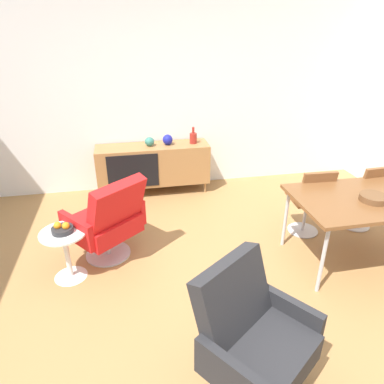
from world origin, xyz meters
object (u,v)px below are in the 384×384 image
vase_cobalt (193,138)px  vase_sculptural_dark (149,142)px  sideboard (153,164)px  dining_table (374,200)px  side_table_round (66,249)px  dining_chair_back_left (310,199)px  lounge_chair_red (108,219)px  fruit_bowl (62,229)px  wooden_bowl_on_table (373,198)px  armchair_black_shell (253,336)px  vase_ceramic_small (168,140)px  dining_chair_back_right (365,193)px

vase_cobalt → vase_sculptural_dark: (-0.63, 0.00, -0.02)m
sideboard → vase_cobalt: (0.59, 0.00, 0.36)m
dining_table → side_table_round: dining_table is taller
dining_chair_back_left → lounge_chair_red: bearing=-179.3°
vase_sculptural_dark → dining_table: 2.92m
dining_chair_back_left → side_table_round: dining_chair_back_left is taller
vase_cobalt → fruit_bowl: vase_cobalt is taller
sideboard → side_table_round: sideboard is taller
wooden_bowl_on_table → armchair_black_shell: (-1.60, -1.09, -0.30)m
vase_ceramic_small → fruit_bowl: size_ratio=0.74×
wooden_bowl_on_table → side_table_round: wooden_bowl_on_table is taller
armchair_black_shell → side_table_round: (-1.35, 1.45, -0.15)m
sideboard → fruit_bowl: bearing=-119.5°
lounge_chair_red → dining_table: bearing=-11.4°
dining_table → vase_cobalt: bearing=124.6°
vase_sculptural_dark → dining_table: size_ratio=0.08×
dining_chair_back_left → dining_chair_back_right: 0.71m
vase_cobalt → side_table_round: bearing=-131.9°
wooden_bowl_on_table → dining_chair_back_left: (-0.27, 0.64, -0.30)m
dining_chair_back_left → fruit_bowl: size_ratio=4.28×
dining_chair_back_right → armchair_black_shell: 2.67m
sideboard → dining_table: 2.90m
wooden_bowl_on_table → armchair_black_shell: 1.96m
dining_table → wooden_bowl_on_table: size_ratio=6.15×
dining_table → lounge_chair_red: (-2.63, 0.53, -0.23)m
side_table_round → fruit_bowl: (-0.00, -0.00, 0.23)m
dining_table → side_table_round: size_ratio=3.08×
vase_cobalt → vase_ceramic_small: size_ratio=1.60×
armchair_black_shell → dining_chair_back_right: bearing=40.4°
vase_ceramic_small → wooden_bowl_on_table: vase_ceramic_small is taller
dining_chair_back_left → vase_cobalt: bearing=125.4°
vase_ceramic_small → sideboard: bearing=-179.5°
vase_cobalt → dining_table: (1.43, -2.07, -0.10)m
vase_cobalt → vase_ceramic_small: (-0.37, 0.00, -0.01)m
sideboard → lounge_chair_red: size_ratio=1.69×
dining_chair_back_left → dining_chair_back_right: same height
vase_ceramic_small → side_table_round: vase_ceramic_small is taller
vase_sculptural_dark → sideboard: bearing=-3.1°
wooden_bowl_on_table → fruit_bowl: size_ratio=1.30×
sideboard → dining_chair_back_right: 2.81m
vase_ceramic_small → side_table_round: bearing=-124.6°
vase_sculptural_dark → wooden_bowl_on_table: 2.92m
vase_cobalt → dining_chair_back_right: 2.36m
dining_chair_back_right → dining_chair_back_left: bearing=-180.0°
vase_sculptural_dark → fruit_bowl: (-0.98, -1.79, -0.23)m
lounge_chair_red → fruit_bowl: 0.49m
wooden_bowl_on_table → armchair_black_shell: size_ratio=0.27×
dining_chair_back_right → wooden_bowl_on_table: bearing=-124.3°
vase_sculptural_dark → dining_table: vase_sculptural_dark is taller
dining_chair_back_left → lounge_chair_red: (-2.27, -0.03, -0.00)m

